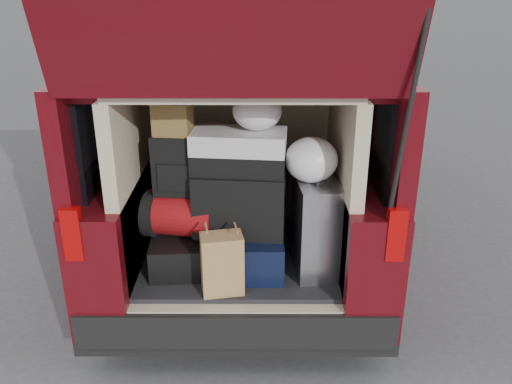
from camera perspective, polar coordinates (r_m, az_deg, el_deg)
ground at (r=3.73m, az=-1.84°, el=-16.07°), size 80.00×80.00×0.00m
minivan at (r=4.96m, az=-1.28°, el=6.17°), size 1.90×5.35×2.77m
load_floor at (r=3.79m, az=-1.76°, el=-10.21°), size 1.24×1.05×0.55m
black_hardshell at (r=3.53m, az=-7.67°, el=-5.86°), size 0.42×0.56×0.21m
navy_hardshell at (r=3.48m, az=-1.02°, el=-5.83°), size 0.46×0.56×0.25m
silver_roller at (r=3.37m, az=6.32°, el=-3.60°), size 0.29×0.43×0.60m
kraft_bag at (r=3.18m, az=-3.59°, el=-7.55°), size 0.26×0.19×0.37m
red_duffel at (r=3.42m, az=-7.90°, el=-2.29°), size 0.47×0.36×0.28m
black_soft_case at (r=3.34m, az=-1.68°, el=-0.96°), size 0.58×0.38×0.40m
backpack at (r=3.30m, az=-8.50°, el=2.90°), size 0.27×0.18×0.37m
twotone_duffel at (r=3.23m, az=-1.80°, el=4.33°), size 0.58×0.34×0.25m
grocery_sack_lower at (r=3.23m, az=-8.78°, el=7.72°), size 0.23×0.20×0.19m
plastic_bag_center at (r=3.18m, az=0.13°, el=8.56°), size 0.31×0.29×0.23m
plastic_bag_right at (r=3.19m, az=5.85°, el=3.40°), size 0.33×0.31×0.27m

